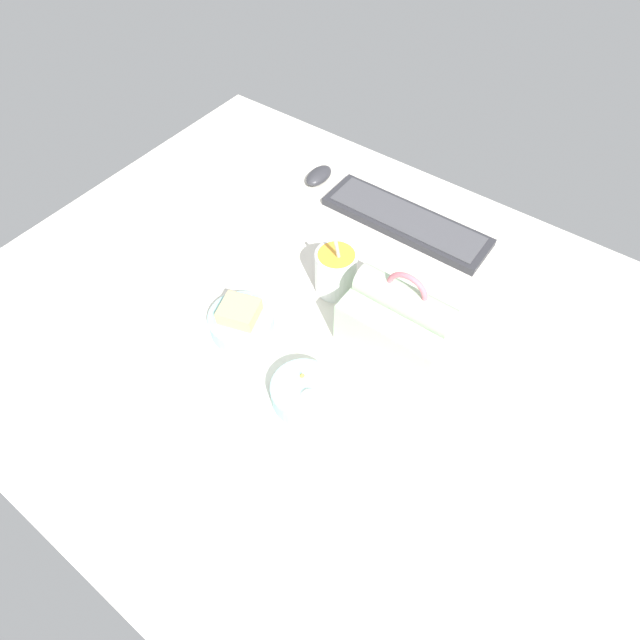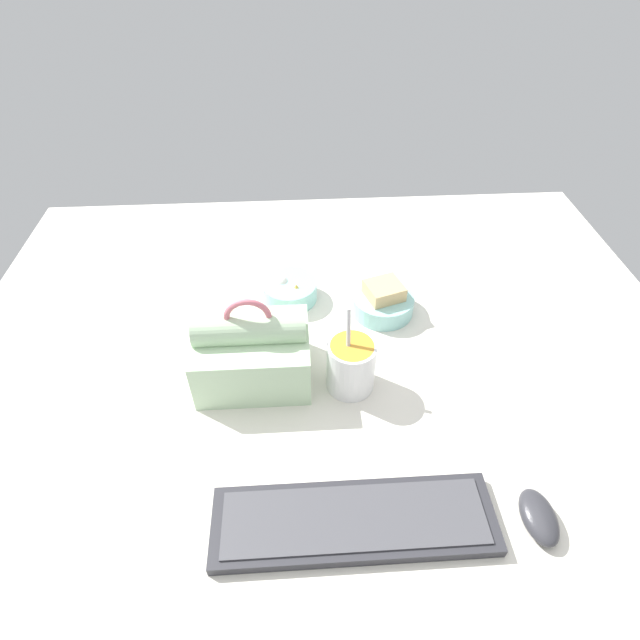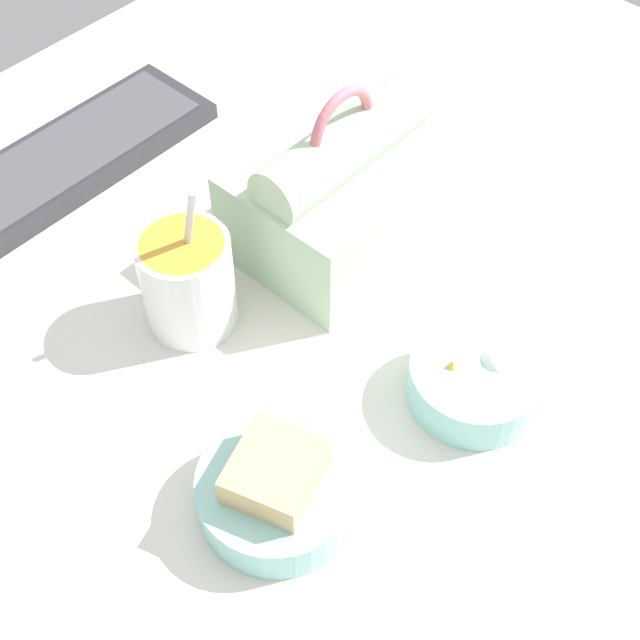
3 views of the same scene
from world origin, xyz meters
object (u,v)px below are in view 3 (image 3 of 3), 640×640
object	(u,v)px
lunch_bag	(341,192)
soup_cup	(188,280)
keyboard	(44,174)
bento_bowl_snacks	(474,380)
bento_bowl_sandwich	(277,489)

from	to	relation	value
lunch_bag	soup_cup	distance (cm)	17.05
keyboard	bento_bowl_snacks	world-z (taller)	bento_bowl_snacks
soup_cup	lunch_bag	bearing A→B (deg)	-10.97
bento_bowl_sandwich	bento_bowl_snacks	world-z (taller)	bento_bowl_sandwich
keyboard	soup_cup	xyz separation A→B (cm)	(-2.12, -25.12, 4.12)
bento_bowl_sandwich	bento_bowl_snacks	distance (cm)	19.41
lunch_bag	bento_bowl_sandwich	xyz separation A→B (cm)	(-25.33, -15.78, -3.57)
bento_bowl_sandwich	bento_bowl_snacks	xyz separation A→B (cm)	(18.73, -5.10, -0.33)
bento_bowl_snacks	keyboard	bearing A→B (deg)	99.22
lunch_bag	bento_bowl_sandwich	bearing A→B (deg)	-148.07
soup_cup	bento_bowl_sandwich	bearing A→B (deg)	-114.38
soup_cup	keyboard	bearing A→B (deg)	85.19
soup_cup	bento_bowl_snacks	world-z (taller)	soup_cup
bento_bowl_snacks	lunch_bag	bearing A→B (deg)	72.46
keyboard	bento_bowl_snacks	bearing A→B (deg)	-80.78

